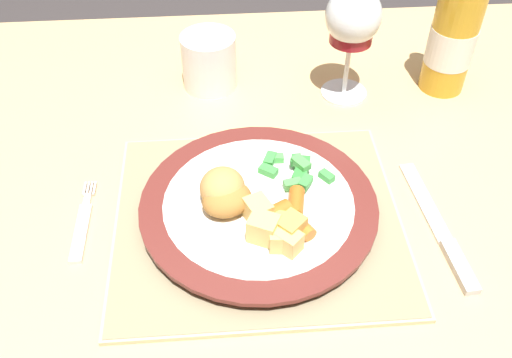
{
  "coord_description": "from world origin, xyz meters",
  "views": [
    {
      "loc": [
        -0.08,
        -0.53,
        1.24
      ],
      "look_at": [
        -0.04,
        -0.06,
        0.78
      ],
      "focal_mm": 40.0,
      "sensor_mm": 36.0,
      "label": 1
    }
  ],
  "objects_px": {
    "fork": "(82,226)",
    "table_knife": "(442,234)",
    "dinner_plate": "(259,207)",
    "dining_table": "(283,221)",
    "bottle": "(455,31)",
    "wine_glass": "(353,21)",
    "drinking_cup": "(209,60)"
  },
  "relations": [
    {
      "from": "drinking_cup",
      "to": "table_knife",
      "type": "bearing_deg",
      "value": -51.12
    },
    {
      "from": "fork",
      "to": "table_knife",
      "type": "distance_m",
      "value": 0.41
    },
    {
      "from": "dining_table",
      "to": "drinking_cup",
      "type": "xyz_separation_m",
      "value": [
        -0.09,
        0.19,
        0.14
      ]
    },
    {
      "from": "table_knife",
      "to": "dining_table",
      "type": "bearing_deg",
      "value": 142.96
    },
    {
      "from": "bottle",
      "to": "wine_glass",
      "type": "bearing_deg",
      "value": -177.02
    },
    {
      "from": "fork",
      "to": "drinking_cup",
      "type": "distance_m",
      "value": 0.32
    },
    {
      "from": "fork",
      "to": "bottle",
      "type": "relative_size",
      "value": 0.51
    },
    {
      "from": "fork",
      "to": "table_knife",
      "type": "bearing_deg",
      "value": -6.1
    },
    {
      "from": "fork",
      "to": "dining_table",
      "type": "bearing_deg",
      "value": 18.23
    },
    {
      "from": "table_knife",
      "to": "dinner_plate",
      "type": "bearing_deg",
      "value": 167.55
    },
    {
      "from": "dining_table",
      "to": "table_knife",
      "type": "height_order",
      "value": "table_knife"
    },
    {
      "from": "fork",
      "to": "table_knife",
      "type": "relative_size",
      "value": 0.62
    },
    {
      "from": "dining_table",
      "to": "bottle",
      "type": "distance_m",
      "value": 0.36
    },
    {
      "from": "dining_table",
      "to": "drinking_cup",
      "type": "relative_size",
      "value": 14.85
    },
    {
      "from": "dining_table",
      "to": "wine_glass",
      "type": "xyz_separation_m",
      "value": [
        0.1,
        0.16,
        0.22
      ]
    },
    {
      "from": "dining_table",
      "to": "wine_glass",
      "type": "distance_m",
      "value": 0.29
    },
    {
      "from": "dinner_plate",
      "to": "fork",
      "type": "xyz_separation_m",
      "value": [
        -0.2,
        -0.0,
        -0.01
      ]
    },
    {
      "from": "bottle",
      "to": "drinking_cup",
      "type": "distance_m",
      "value": 0.35
    },
    {
      "from": "dinner_plate",
      "to": "drinking_cup",
      "type": "height_order",
      "value": "drinking_cup"
    },
    {
      "from": "table_knife",
      "to": "bottle",
      "type": "bearing_deg",
      "value": 73.05
    },
    {
      "from": "dining_table",
      "to": "drinking_cup",
      "type": "distance_m",
      "value": 0.26
    },
    {
      "from": "dinner_plate",
      "to": "fork",
      "type": "bearing_deg",
      "value": -179.52
    },
    {
      "from": "drinking_cup",
      "to": "dinner_plate",
      "type": "bearing_deg",
      "value": -79.4
    },
    {
      "from": "drinking_cup",
      "to": "fork",
      "type": "bearing_deg",
      "value": -119.02
    },
    {
      "from": "dining_table",
      "to": "drinking_cup",
      "type": "bearing_deg",
      "value": 115.39
    },
    {
      "from": "dining_table",
      "to": "bottle",
      "type": "relative_size",
      "value": 4.92
    },
    {
      "from": "dinner_plate",
      "to": "fork",
      "type": "relative_size",
      "value": 2.2
    },
    {
      "from": "table_knife",
      "to": "wine_glass",
      "type": "bearing_deg",
      "value": 102.2
    },
    {
      "from": "dinner_plate",
      "to": "drinking_cup",
      "type": "relative_size",
      "value": 3.36
    },
    {
      "from": "fork",
      "to": "wine_glass",
      "type": "height_order",
      "value": "wine_glass"
    },
    {
      "from": "wine_glass",
      "to": "bottle",
      "type": "xyz_separation_m",
      "value": [
        0.15,
        0.01,
        -0.03
      ]
    },
    {
      "from": "dining_table",
      "to": "wine_glass",
      "type": "relative_size",
      "value": 7.33
    }
  ]
}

